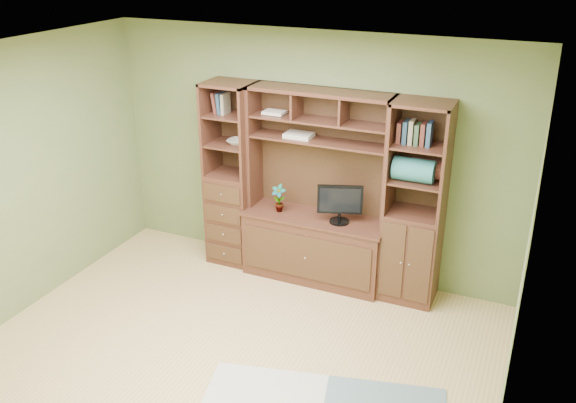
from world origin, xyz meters
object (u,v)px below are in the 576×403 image
at_px(right_tower, 415,205).
at_px(monitor, 340,197).
at_px(center_hutch, 315,190).
at_px(left_tower, 232,175).

height_order(right_tower, monitor, right_tower).
height_order(center_hutch, right_tower, same).
distance_m(left_tower, right_tower, 2.02).
bearing_deg(left_tower, center_hutch, -2.29).
relative_size(center_hutch, left_tower, 1.00).
bearing_deg(monitor, left_tower, 157.78).
relative_size(center_hutch, right_tower, 1.00).
relative_size(left_tower, right_tower, 1.00).
bearing_deg(monitor, center_hutch, 154.06).
xyz_separation_m(right_tower, monitor, (-0.74, -0.07, -0.01)).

